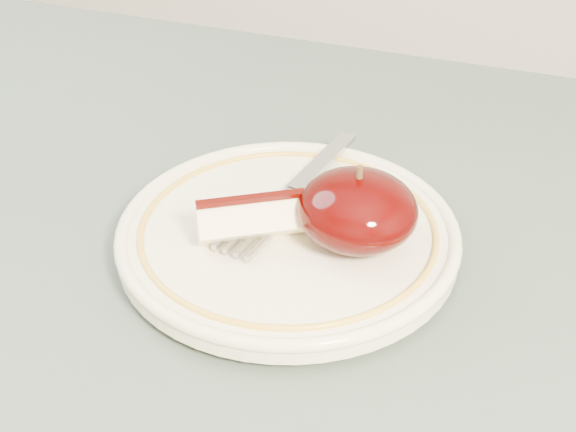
% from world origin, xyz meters
% --- Properties ---
extents(plate, '(0.22, 0.22, 0.02)m').
position_xyz_m(plate, '(0.06, 0.11, 0.76)').
color(plate, '#F0E8C9').
rests_on(plate, table).
extents(apple_half, '(0.08, 0.07, 0.05)m').
position_xyz_m(apple_half, '(0.11, 0.11, 0.79)').
color(apple_half, black).
rests_on(apple_half, plate).
extents(apple_wedge, '(0.07, 0.06, 0.03)m').
position_xyz_m(apple_wedge, '(0.04, 0.09, 0.78)').
color(apple_wedge, '#FFEEBB').
rests_on(apple_wedge, plate).
extents(fork, '(0.05, 0.17, 0.00)m').
position_xyz_m(fork, '(0.05, 0.15, 0.77)').
color(fork, '#94969C').
rests_on(fork, plate).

